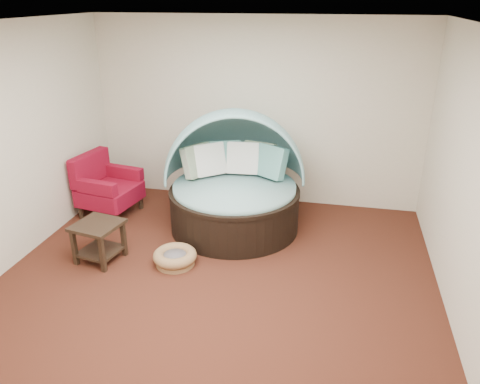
% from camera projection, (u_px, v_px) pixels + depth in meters
% --- Properties ---
extents(floor, '(5.00, 5.00, 0.00)m').
position_uv_depth(floor, '(215.00, 283.00, 5.35)').
color(floor, '#4E2216').
rests_on(floor, ground).
extents(wall_back, '(5.00, 0.00, 5.00)m').
position_uv_depth(wall_back, '(256.00, 113.00, 7.05)').
color(wall_back, beige).
rests_on(wall_back, floor).
extents(wall_front, '(5.00, 0.00, 5.00)m').
position_uv_depth(wall_front, '(90.00, 322.00, 2.56)').
color(wall_front, beige).
rests_on(wall_front, floor).
extents(wall_right, '(0.00, 5.00, 5.00)m').
position_uv_depth(wall_right, '(472.00, 188.00, 4.32)').
color(wall_right, beige).
rests_on(wall_right, floor).
extents(ceiling, '(5.00, 5.00, 0.00)m').
position_uv_depth(ceiling, '(208.00, 24.00, 4.26)').
color(ceiling, white).
rests_on(ceiling, wall_back).
extents(canopy_daybed, '(2.21, 2.16, 1.65)m').
position_uv_depth(canopy_daybed, '(234.00, 174.00, 6.43)').
color(canopy_daybed, black).
rests_on(canopy_daybed, floor).
extents(pet_basket, '(0.70, 0.70, 0.19)m').
position_uv_depth(pet_basket, '(175.00, 257.00, 5.69)').
color(pet_basket, brown).
rests_on(pet_basket, floor).
extents(red_armchair, '(0.90, 0.90, 0.91)m').
position_uv_depth(red_armchair, '(106.00, 187.00, 6.92)').
color(red_armchair, black).
rests_on(red_armchair, floor).
extents(side_table, '(0.61, 0.61, 0.50)m').
position_uv_depth(side_table, '(99.00, 237.00, 5.71)').
color(side_table, black).
rests_on(side_table, floor).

